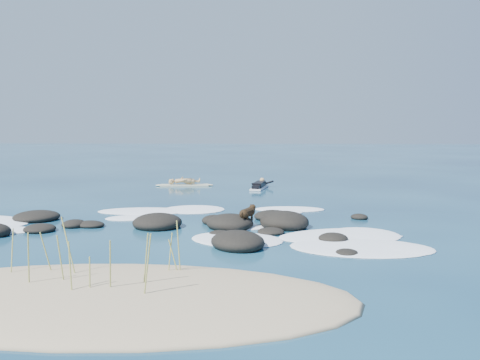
{
  "coord_description": "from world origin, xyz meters",
  "views": [
    {
      "loc": [
        2.91,
        -17.05,
        2.98
      ],
      "look_at": [
        1.66,
        4.0,
        0.9
      ],
      "focal_mm": 40.0,
      "sensor_mm": 36.0,
      "label": 1
    }
  ],
  "objects": [
    {
      "name": "dune_grass",
      "position": [
        -0.15,
        -7.87,
        0.62
      ],
      "size": [
        3.22,
        1.72,
        1.21
      ],
      "color": "#939749",
      "rests_on": "ground"
    },
    {
      "name": "sand_dune",
      "position": [
        0.0,
        -8.2,
        0.0
      ],
      "size": [
        9.0,
        4.4,
        0.6
      ],
      "primitive_type": "ellipsoid",
      "color": "#9E8966",
      "rests_on": "ground"
    },
    {
      "name": "dog",
      "position": [
        2.21,
        -1.38,
        0.46
      ],
      "size": [
        0.53,
        1.04,
        0.69
      ],
      "rotation": [
        0.0,
        0.0,
        1.2
      ],
      "color": "black",
      "rests_on": "ground"
    },
    {
      "name": "reef_rocks",
      "position": [
        -0.21,
        -1.97,
        0.12
      ],
      "size": [
        13.13,
        6.36,
        0.64
      ],
      "color": "black",
      "rests_on": "ground"
    },
    {
      "name": "ground",
      "position": [
        0.0,
        0.0,
        0.0
      ],
      "size": [
        160.0,
        160.0,
        0.0
      ],
      "primitive_type": "plane",
      "color": "#0A2642",
      "rests_on": "ground"
    },
    {
      "name": "standing_surfer_rig",
      "position": [
        -1.53,
        9.81,
        0.66
      ],
      "size": [
        2.96,
        0.8,
        1.68
      ],
      "rotation": [
        0.0,
        0.0,
        0.12
      ],
      "color": "beige",
      "rests_on": "ground"
    },
    {
      "name": "paddling_surfer_rig",
      "position": [
        2.32,
        8.91,
        0.15
      ],
      "size": [
        1.15,
        2.6,
        0.45
      ],
      "rotation": [
        0.0,
        0.0,
        1.42
      ],
      "color": "silver",
      "rests_on": "ground"
    },
    {
      "name": "breaking_foam",
      "position": [
        1.19,
        -1.29,
        0.01
      ],
      "size": [
        15.52,
        8.26,
        0.12
      ],
      "color": "white",
      "rests_on": "ground"
    }
  ]
}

